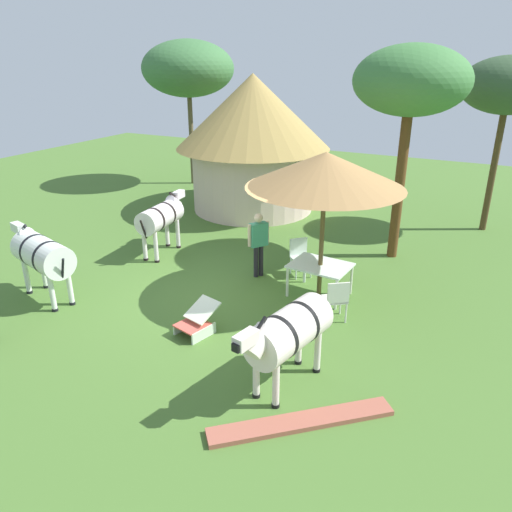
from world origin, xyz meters
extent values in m
plane|color=#49702E|center=(0.00, 0.00, 0.00)|extent=(36.00, 36.00, 0.00)
cylinder|color=beige|center=(-2.49, 6.38, 1.05)|extent=(4.05, 4.05, 2.09)
cone|color=#A28647|center=(-2.49, 6.38, 3.26)|extent=(5.09, 5.09, 2.34)
cylinder|color=brown|center=(1.84, 1.16, 1.23)|extent=(0.10, 0.10, 2.47)
cone|color=#A57C49|center=(1.84, 1.16, 2.83)|extent=(3.29, 3.29, 0.73)
cube|color=silver|center=(1.84, 1.16, 0.72)|extent=(1.35, 1.07, 0.04)
cylinder|color=silver|center=(1.30, 1.63, 0.35)|extent=(0.06, 0.06, 0.70)
cylinder|color=silver|center=(2.45, 1.54, 0.35)|extent=(0.06, 0.06, 0.70)
cylinder|color=silver|center=(1.23, 0.79, 0.35)|extent=(0.06, 0.06, 0.70)
cylinder|color=silver|center=(2.38, 0.69, 0.35)|extent=(0.06, 0.06, 0.70)
cube|color=silver|center=(1.08, 1.94, 0.45)|extent=(0.61, 0.61, 0.04)
cube|color=silver|center=(0.95, 2.08, 0.68)|extent=(0.34, 0.34, 0.45)
cylinder|color=silver|center=(1.34, 1.94, 0.23)|extent=(0.04, 0.04, 0.45)
cylinder|color=silver|center=(1.07, 1.68, 0.23)|extent=(0.04, 0.04, 0.45)
cylinder|color=silver|center=(1.09, 2.20, 0.23)|extent=(0.04, 0.04, 0.45)
cylinder|color=silver|center=(0.82, 1.94, 0.23)|extent=(0.04, 0.04, 0.45)
cube|color=silver|center=(2.48, 0.28, 0.45)|extent=(0.60, 0.60, 0.04)
cube|color=silver|center=(2.59, 0.13, 0.68)|extent=(0.38, 0.29, 0.45)
cylinder|color=silver|center=(2.22, 0.32, 0.23)|extent=(0.04, 0.04, 0.45)
cylinder|color=silver|center=(2.53, 0.54, 0.23)|extent=(0.04, 0.04, 0.45)
cylinder|color=silver|center=(2.43, 0.03, 0.23)|extent=(0.04, 0.04, 0.45)
cylinder|color=silver|center=(2.74, 0.25, 0.23)|extent=(0.04, 0.04, 0.45)
cylinder|color=black|center=(0.14, 1.40, 0.40)|extent=(0.12, 0.12, 0.79)
cylinder|color=black|center=(0.22, 1.52, 0.40)|extent=(0.12, 0.12, 0.79)
cube|color=#3C956F|center=(0.18, 1.46, 1.07)|extent=(0.40, 0.47, 0.56)
cylinder|color=beige|center=(0.05, 1.26, 1.09)|extent=(0.08, 0.08, 0.53)
cylinder|color=beige|center=(0.31, 1.67, 1.09)|extent=(0.08, 0.08, 0.53)
sphere|color=beige|center=(0.18, 1.46, 1.48)|extent=(0.21, 0.21, 0.21)
cube|color=#D15345|center=(0.25, -1.53, 0.22)|extent=(0.64, 0.66, 0.03)
cube|color=#E7EECF|center=(0.32, -1.26, 0.44)|extent=(0.64, 0.67, 0.29)
cube|color=silver|center=(0.52, -1.54, 0.11)|extent=(0.19, 0.60, 0.22)
cube|color=silver|center=(0.02, -1.41, 0.11)|extent=(0.19, 0.60, 0.22)
cylinder|color=silver|center=(-2.77, 1.57, 1.05)|extent=(0.74, 1.49, 0.62)
cylinder|color=black|center=(-2.74, 1.28, 1.05)|extent=(0.64, 0.13, 0.63)
cylinder|color=black|center=(-2.79, 1.83, 1.05)|extent=(0.64, 0.13, 0.63)
cylinder|color=silver|center=(-2.83, 2.29, 1.23)|extent=(0.32, 0.55, 0.49)
cube|color=silver|center=(-2.85, 2.57, 1.39)|extent=(0.21, 0.41, 0.20)
cube|color=black|center=(-2.87, 2.75, 1.36)|extent=(0.13, 0.13, 0.12)
cube|color=black|center=(-2.83, 2.29, 1.43)|extent=(0.07, 0.37, 0.28)
cylinder|color=silver|center=(-2.98, 2.10, 0.41)|extent=(0.11, 0.11, 0.82)
cylinder|color=black|center=(-2.98, 2.10, 0.03)|extent=(0.13, 0.13, 0.06)
cylinder|color=silver|center=(-2.64, 2.13, 0.41)|extent=(0.11, 0.11, 0.82)
cylinder|color=black|center=(-2.64, 2.13, 0.03)|extent=(0.13, 0.13, 0.06)
cylinder|color=silver|center=(-2.89, 1.01, 0.41)|extent=(0.11, 0.11, 0.82)
cylinder|color=black|center=(-2.89, 1.01, 0.03)|extent=(0.13, 0.13, 0.06)
cylinder|color=silver|center=(-2.55, 1.04, 0.41)|extent=(0.11, 0.11, 0.82)
cylinder|color=black|center=(-2.55, 1.04, 0.03)|extent=(0.13, 0.13, 0.06)
cylinder|color=black|center=(-2.70, 0.80, 0.95)|extent=(0.07, 0.24, 0.53)
cylinder|color=silver|center=(-3.39, -1.68, 1.06)|extent=(1.73, 1.13, 0.71)
cylinder|color=black|center=(-3.08, -1.77, 1.06)|extent=(0.28, 0.72, 0.73)
cylinder|color=black|center=(-3.66, -1.60, 1.06)|extent=(0.28, 0.72, 0.73)
cylinder|color=silver|center=(-4.15, -1.46, 1.24)|extent=(0.62, 0.46, 0.52)
cube|color=silver|center=(-4.42, -1.38, 1.40)|extent=(0.43, 0.28, 0.20)
cube|color=black|center=(-4.59, -1.33, 1.37)|extent=(0.15, 0.15, 0.12)
cube|color=black|center=(-4.15, -1.46, 1.44)|extent=(0.36, 0.14, 0.28)
cylinder|color=silver|center=(-4.02, -1.70, 0.40)|extent=(0.11, 0.11, 0.80)
cylinder|color=black|center=(-4.02, -1.70, 0.03)|extent=(0.13, 0.13, 0.06)
cylinder|color=silver|center=(-3.91, -1.33, 0.40)|extent=(0.11, 0.11, 0.80)
cylinder|color=black|center=(-3.91, -1.33, 0.03)|extent=(0.13, 0.13, 0.06)
cylinder|color=silver|center=(-2.86, -2.04, 0.40)|extent=(0.11, 0.11, 0.80)
cylinder|color=black|center=(-2.86, -2.04, 0.03)|extent=(0.13, 0.13, 0.06)
cylinder|color=silver|center=(-2.75, -1.66, 0.40)|extent=(0.11, 0.11, 0.80)
cylinder|color=black|center=(-2.75, -1.66, 0.03)|extent=(0.13, 0.13, 0.06)
cylinder|color=black|center=(-2.57, -1.92, 0.96)|extent=(0.24, 0.11, 0.53)
cylinder|color=silver|center=(2.48, -2.09, 1.01)|extent=(1.00, 1.64, 0.69)
cylinder|color=black|center=(2.55, -1.79, 1.01)|extent=(0.71, 0.23, 0.71)
cylinder|color=black|center=(2.43, -2.36, 1.01)|extent=(0.71, 0.23, 0.71)
cylinder|color=silver|center=(2.32, -2.84, 1.19)|extent=(0.42, 0.60, 0.51)
cube|color=silver|center=(2.26, -3.11, 1.35)|extent=(0.26, 0.43, 0.20)
cube|color=black|center=(2.23, -3.29, 1.32)|extent=(0.14, 0.14, 0.12)
cube|color=black|center=(2.32, -2.84, 1.39)|extent=(0.12, 0.37, 0.28)
cylinder|color=silver|center=(2.55, -2.70, 0.38)|extent=(0.11, 0.11, 0.75)
cylinder|color=black|center=(2.55, -2.70, 0.03)|extent=(0.13, 0.13, 0.06)
cylinder|color=silver|center=(2.18, -2.62, 0.38)|extent=(0.11, 0.11, 0.75)
cylinder|color=black|center=(2.18, -2.62, 0.03)|extent=(0.13, 0.13, 0.06)
cylinder|color=silver|center=(2.79, -1.56, 0.38)|extent=(0.11, 0.11, 0.75)
cylinder|color=black|center=(2.79, -1.56, 0.03)|extent=(0.13, 0.13, 0.06)
cylinder|color=silver|center=(2.42, -1.48, 0.38)|extent=(0.11, 0.11, 0.75)
cylinder|color=black|center=(2.42, -1.48, 0.03)|extent=(0.13, 0.13, 0.06)
cylinder|color=black|center=(2.66, -1.29, 0.91)|extent=(0.10, 0.24, 0.53)
cylinder|color=#4A371E|center=(4.80, 7.62, 1.73)|extent=(0.19, 0.19, 3.47)
ellipsoid|color=#324D2F|center=(4.80, 7.62, 4.19)|extent=(2.62, 2.62, 1.57)
cylinder|color=#573619|center=(2.78, 4.21, 1.84)|extent=(0.26, 0.26, 3.67)
ellipsoid|color=#3E773B|center=(2.78, 4.21, 4.42)|extent=(2.73, 2.73, 1.64)
cylinder|color=brown|center=(-6.33, 8.45, 1.74)|extent=(0.18, 0.18, 3.49)
ellipsoid|color=#3C6F3B|center=(-6.33, 8.45, 4.45)|extent=(3.51, 3.51, 2.11)
cube|color=#A75946|center=(3.05, -2.87, 0.04)|extent=(2.34, 2.12, 0.08)
camera|label=1|loc=(5.03, -8.27, 5.04)|focal=34.55mm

